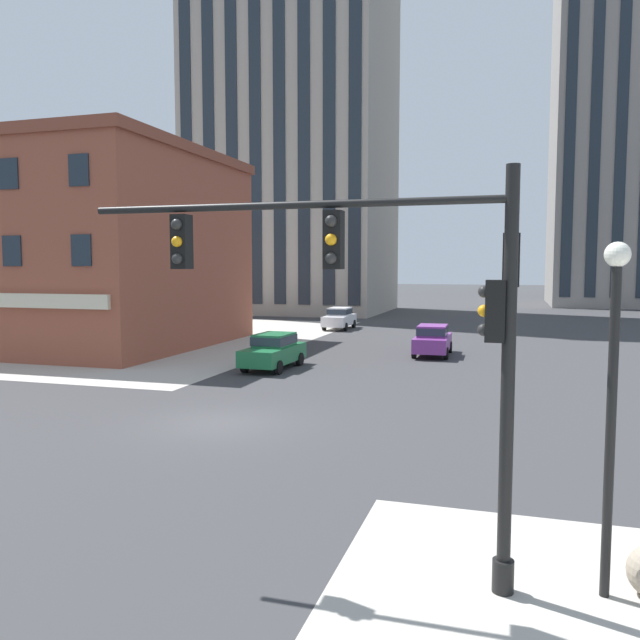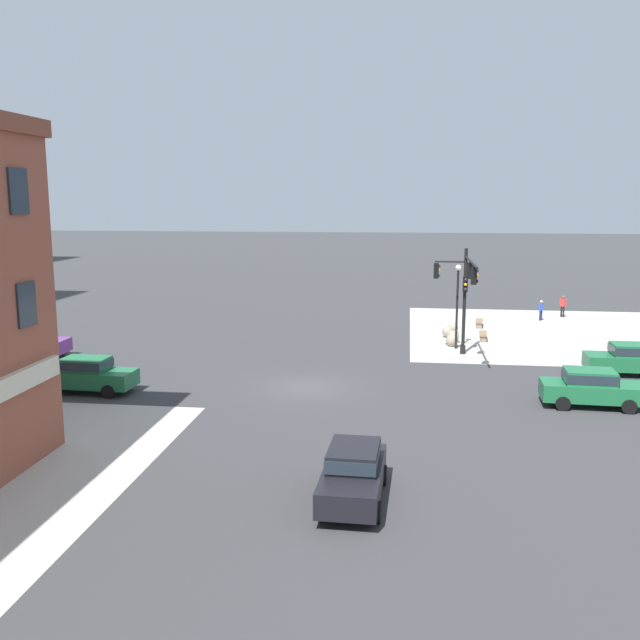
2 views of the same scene
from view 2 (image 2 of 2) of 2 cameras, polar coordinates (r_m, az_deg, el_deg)
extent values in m
plane|color=#38383A|center=(34.38, -1.02, -5.52)|extent=(320.00, 320.00, 0.00)
cube|color=#B7B2A8|center=(50.59, 18.19, -1.01)|extent=(20.00, 19.00, 0.02)
cylinder|color=black|center=(42.44, 11.59, -2.40)|extent=(0.32, 0.32, 0.50)
cylinder|color=black|center=(41.93, 11.73, 1.47)|extent=(0.20, 0.20, 6.29)
cylinder|color=black|center=(38.24, 12.26, 4.67)|extent=(6.83, 0.12, 0.12)
cylinder|color=black|center=(41.59, 10.60, 4.72)|extent=(0.11, 1.80, 0.11)
cube|color=black|center=(39.07, 12.13, 3.97)|extent=(0.28, 0.28, 0.90)
sphere|color=#282828|center=(39.06, 12.38, 4.37)|extent=(0.18, 0.18, 0.18)
sphere|color=orange|center=(39.08, 12.36, 3.97)|extent=(0.18, 0.18, 0.18)
sphere|color=#282828|center=(39.11, 12.35, 3.56)|extent=(0.18, 0.18, 0.18)
cube|color=black|center=(36.47, 12.47, 3.55)|extent=(0.28, 0.28, 0.90)
sphere|color=#282828|center=(36.45, 12.74, 3.98)|extent=(0.18, 0.18, 0.18)
sphere|color=orange|center=(36.48, 12.72, 3.54)|extent=(0.18, 0.18, 0.18)
sphere|color=#282828|center=(36.51, 12.70, 3.11)|extent=(0.18, 0.18, 0.18)
cube|color=black|center=(41.59, 11.80, 2.88)|extent=(0.28, 0.28, 0.90)
sphere|color=#282828|center=(41.40, 11.83, 3.23)|extent=(0.18, 0.18, 0.18)
sphere|color=orange|center=(41.43, 11.82, 2.85)|extent=(0.18, 0.18, 0.18)
sphere|color=#282828|center=(41.47, 11.81, 2.46)|extent=(0.18, 0.18, 0.18)
cube|color=black|center=(41.61, 9.48, 3.99)|extent=(0.28, 0.28, 0.90)
sphere|color=#282828|center=(41.58, 9.71, 4.37)|extent=(0.18, 0.18, 0.18)
sphere|color=orange|center=(41.61, 9.70, 3.99)|extent=(0.18, 0.18, 0.18)
sphere|color=#282828|center=(41.64, 9.69, 3.60)|extent=(0.18, 0.18, 0.18)
sphere|color=gray|center=(44.45, 10.76, -1.64)|extent=(0.76, 0.76, 0.76)
sphere|color=gray|center=(45.73, 10.83, -1.32)|extent=(0.76, 0.76, 0.76)
sphere|color=gray|center=(47.24, 10.41, -0.95)|extent=(0.76, 0.76, 0.76)
sphere|color=gray|center=(48.70, 10.79, -0.64)|extent=(0.76, 0.76, 0.76)
cube|color=#8E6B4C|center=(46.79, 13.20, -1.08)|extent=(1.83, 0.63, 0.10)
cube|color=gray|center=(46.15, 13.20, -1.54)|extent=(0.27, 0.43, 0.39)
cube|color=gray|center=(47.52, 13.17, -1.22)|extent=(0.27, 0.43, 0.39)
cube|color=#8E6B4C|center=(51.57, 12.90, -0.07)|extent=(1.85, 0.71, 0.10)
cube|color=gray|center=(50.92, 12.86, -0.47)|extent=(0.29, 0.44, 0.39)
cube|color=gray|center=(52.30, 12.91, -0.20)|extent=(0.29, 0.44, 0.39)
cylinder|color=#232847|center=(55.40, 17.55, 0.34)|extent=(0.13, 0.13, 0.78)
cylinder|color=#232847|center=(55.55, 17.65, 0.36)|extent=(0.13, 0.13, 0.78)
cube|color=blue|center=(55.37, 17.64, 1.03)|extent=(0.38, 0.38, 0.55)
cylinder|color=blue|center=(55.18, 17.51, 1.03)|extent=(0.09, 0.09, 0.52)
cylinder|color=blue|center=(55.56, 17.77, 1.08)|extent=(0.09, 0.09, 0.52)
sphere|color=beige|center=(55.32, 17.66, 1.45)|extent=(0.21, 0.21, 0.21)
cylinder|color=black|center=(57.55, 19.30, 0.63)|extent=(0.13, 0.13, 0.85)
cylinder|color=black|center=(57.63, 19.14, 0.65)|extent=(0.13, 0.13, 0.85)
cube|color=red|center=(57.48, 19.26, 1.35)|extent=(0.37, 0.39, 0.60)
cylinder|color=red|center=(57.38, 19.46, 1.36)|extent=(0.09, 0.09, 0.57)
cylinder|color=red|center=(57.58, 19.05, 1.41)|extent=(0.09, 0.09, 0.57)
sphere|color=brown|center=(57.42, 19.28, 1.79)|extent=(0.23, 0.23, 0.23)
cylinder|color=black|center=(43.43, 11.14, 0.81)|extent=(0.14, 0.14, 4.84)
sphere|color=white|center=(43.10, 11.25, 4.22)|extent=(0.36, 0.36, 0.36)
cube|color=#1E6B3D|center=(33.35, 21.38, -5.46)|extent=(1.96, 4.48, 0.76)
cube|color=#1E6B3D|center=(33.15, 21.20, -4.32)|extent=(1.59, 2.18, 0.60)
cube|color=#232D38|center=(33.15, 21.20, -4.32)|extent=(1.63, 2.27, 0.40)
cylinder|color=black|center=(34.53, 23.29, -5.73)|extent=(0.25, 0.65, 0.64)
cylinder|color=black|center=(32.97, 23.96, -6.49)|extent=(0.25, 0.65, 0.64)
cylinder|color=black|center=(33.99, 18.80, -5.68)|extent=(0.25, 0.65, 0.64)
cylinder|color=black|center=(32.40, 19.25, -6.46)|extent=(0.25, 0.65, 0.64)
cube|color=#1E6B3D|center=(35.13, -18.37, -4.52)|extent=(1.91, 4.46, 0.76)
cube|color=#1E6B3D|center=(35.04, -18.65, -3.43)|extent=(1.57, 2.16, 0.60)
cube|color=#232D38|center=(35.04, -18.65, -3.43)|extent=(1.60, 2.25, 0.40)
cylinder|color=black|center=(35.35, -15.75, -4.93)|extent=(0.24, 0.65, 0.64)
cylinder|color=black|center=(33.90, -16.93, -5.62)|extent=(0.24, 0.65, 0.64)
cylinder|color=black|center=(36.57, -19.64, -4.65)|extent=(0.24, 0.65, 0.64)
cylinder|color=black|center=(35.16, -20.95, -5.30)|extent=(0.24, 0.65, 0.64)
cube|color=#7A3389|center=(44.06, -22.65, -1.92)|extent=(1.85, 4.44, 0.76)
cube|color=#7A3389|center=(43.86, -22.54, -1.06)|extent=(1.54, 2.14, 0.60)
cube|color=#232D38|center=(43.86, -22.54, -1.06)|extent=(1.58, 2.23, 0.40)
cylinder|color=black|center=(44.10, -24.69, -2.56)|extent=(0.23, 0.64, 0.64)
cylinder|color=black|center=(45.50, -23.63, -2.12)|extent=(0.23, 0.64, 0.64)
cylinder|color=black|center=(42.77, -21.54, -2.71)|extent=(0.23, 0.64, 0.64)
cylinder|color=black|center=(44.22, -20.55, -2.25)|extent=(0.23, 0.64, 0.64)
cube|color=black|center=(21.84, 2.72, -12.84)|extent=(4.45, 1.88, 0.76)
cube|color=black|center=(21.72, 2.77, -11.04)|extent=(2.15, 1.55, 0.60)
cube|color=#232D38|center=(21.72, 2.77, -11.04)|extent=(2.24, 1.59, 0.40)
cylinder|color=black|center=(20.68, 4.67, -15.37)|extent=(0.65, 0.24, 0.64)
cylinder|color=black|center=(20.85, -0.08, -15.12)|extent=(0.65, 0.24, 0.64)
cylinder|color=black|center=(23.18, 5.18, -12.51)|extent=(0.65, 0.24, 0.64)
cylinder|color=black|center=(23.33, 0.99, -12.32)|extent=(0.65, 0.24, 0.64)
cube|color=#1E6B3D|center=(39.93, 23.97, -3.17)|extent=(1.82, 4.43, 0.76)
cube|color=#1E6B3D|center=(39.84, 24.24, -2.22)|extent=(1.53, 2.13, 0.60)
cube|color=#232D38|center=(39.84, 24.24, -2.22)|extent=(1.56, 2.22, 0.40)
cylinder|color=black|center=(38.87, 22.32, -3.97)|extent=(0.23, 0.64, 0.64)
cylinder|color=black|center=(40.45, 21.75, -3.41)|extent=(0.23, 0.64, 0.64)
cube|color=#1E2833|center=(25.48, -22.87, 1.19)|extent=(1.10, 0.08, 1.50)
cube|color=#1E2833|center=(25.24, -23.44, 9.64)|extent=(1.10, 0.08, 1.50)
camera|label=1|loc=(43.52, 24.32, 3.35)|focal=35.44mm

